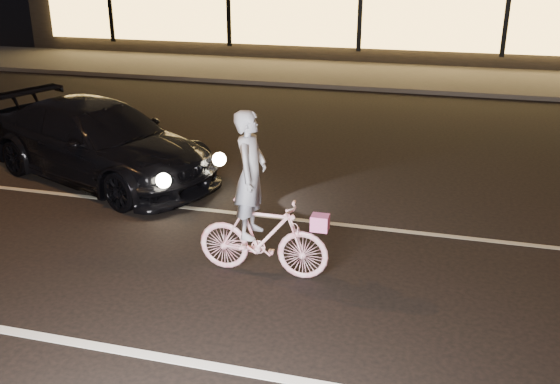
% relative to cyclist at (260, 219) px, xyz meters
% --- Properties ---
extents(ground, '(90.00, 90.00, 0.00)m').
position_rel_cyclist_xyz_m(ground, '(-0.99, -0.35, -0.71)').
color(ground, black).
rests_on(ground, ground).
extents(lane_stripe_near, '(60.00, 0.12, 0.01)m').
position_rel_cyclist_xyz_m(lane_stripe_near, '(-0.99, -1.85, -0.71)').
color(lane_stripe_near, silver).
rests_on(lane_stripe_near, ground).
extents(lane_stripe_far, '(60.00, 0.10, 0.01)m').
position_rel_cyclist_xyz_m(lane_stripe_far, '(-0.99, 1.65, -0.71)').
color(lane_stripe_far, gray).
rests_on(lane_stripe_far, ground).
extents(sidewalk, '(30.00, 4.00, 0.12)m').
position_rel_cyclist_xyz_m(sidewalk, '(-0.99, 12.65, -0.65)').
color(sidewalk, '#383533').
rests_on(sidewalk, ground).
extents(cyclist, '(1.59, 0.55, 2.00)m').
position_rel_cyclist_xyz_m(cyclist, '(0.00, 0.00, 0.00)').
color(cyclist, '#DD486E').
rests_on(cyclist, ground).
extents(sedan, '(4.81, 3.29, 1.29)m').
position_rel_cyclist_xyz_m(sedan, '(-3.55, 2.50, -0.06)').
color(sedan, black).
rests_on(sedan, ground).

